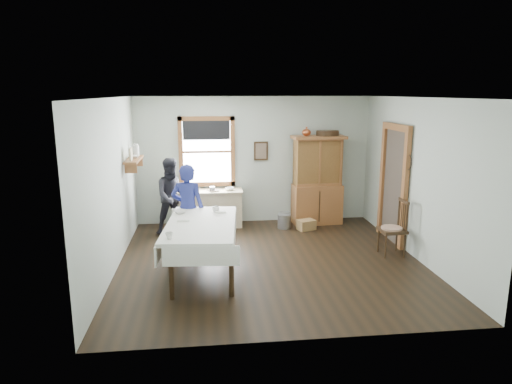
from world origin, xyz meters
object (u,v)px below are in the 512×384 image
(dining_table, at_px, (202,248))
(spindle_chair, at_px, (392,227))
(china_hutch, at_px, (317,180))
(pail, at_px, (284,221))
(work_counter, at_px, (210,208))
(figure_dark, at_px, (173,199))
(wicker_basket, at_px, (306,225))
(woman_blue, at_px, (188,212))

(dining_table, xyz_separation_m, spindle_chair, (3.28, 0.45, 0.08))
(china_hutch, bearing_deg, pail, -161.63)
(work_counter, distance_m, dining_table, 2.56)
(work_counter, bearing_deg, china_hutch, -0.36)
(work_counter, xyz_separation_m, china_hutch, (2.29, -0.01, 0.56))
(spindle_chair, distance_m, figure_dark, 4.20)
(spindle_chair, relative_size, figure_dark, 0.70)
(china_hutch, height_order, dining_table, china_hutch)
(dining_table, distance_m, pail, 2.82)
(spindle_chair, distance_m, wicker_basket, 2.02)
(woman_blue, bearing_deg, wicker_basket, -142.62)
(work_counter, distance_m, pail, 1.58)
(spindle_chair, bearing_deg, wicker_basket, 123.06)
(work_counter, relative_size, figure_dark, 0.96)
(figure_dark, bearing_deg, woman_blue, -90.88)
(spindle_chair, xyz_separation_m, pail, (-1.58, 1.79, -0.35))
(work_counter, xyz_separation_m, pail, (1.53, -0.31, -0.24))
(china_hutch, xyz_separation_m, wicker_basket, (-0.33, -0.47, -0.84))
(work_counter, xyz_separation_m, woman_blue, (-0.41, -1.59, 0.35))
(work_counter, bearing_deg, spindle_chair, -34.18)
(spindle_chair, distance_m, pail, 2.41)
(dining_table, xyz_separation_m, figure_dark, (-0.56, 2.15, 0.30))
(work_counter, bearing_deg, pail, -11.68)
(china_hutch, height_order, pail, china_hutch)
(spindle_chair, xyz_separation_m, figure_dark, (-3.84, 1.70, 0.21))
(dining_table, bearing_deg, china_hutch, 45.89)
(pail, xyz_separation_m, wicker_basket, (0.43, -0.17, -0.04))
(work_counter, relative_size, spindle_chair, 1.37)
(spindle_chair, height_order, figure_dark, figure_dark)
(woman_blue, height_order, figure_dark, woman_blue)
(pail, xyz_separation_m, woman_blue, (-1.93, -1.28, 0.59))
(figure_dark, bearing_deg, wicker_basket, -18.06)
(work_counter, relative_size, wicker_basket, 3.86)
(dining_table, bearing_deg, wicker_basket, 44.13)
(woman_blue, bearing_deg, china_hutch, -137.36)
(spindle_chair, distance_m, woman_blue, 3.55)
(work_counter, height_order, figure_dark, figure_dark)
(figure_dark, bearing_deg, work_counter, 12.29)
(china_hutch, height_order, figure_dark, china_hutch)
(china_hutch, distance_m, dining_table, 3.58)
(pail, bearing_deg, woman_blue, -146.48)
(wicker_basket, relative_size, figure_dark, 0.25)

